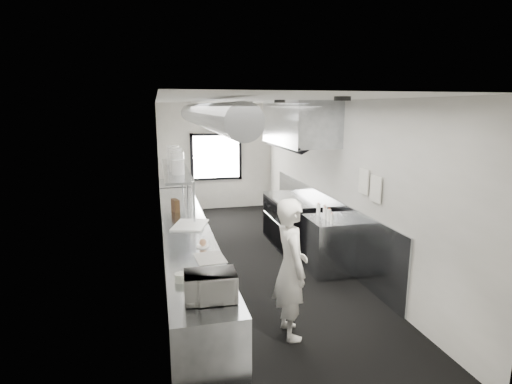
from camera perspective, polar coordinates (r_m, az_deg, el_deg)
floor at (r=7.29m, az=-0.77°, el=-9.76°), size 3.00×8.00×0.01m
ceiling at (r=6.78m, az=-0.84°, el=12.81°), size 3.00×8.00×0.01m
wall_back at (r=10.79m, az=-5.63°, el=4.97°), size 3.00×0.02×2.80m
wall_front at (r=3.28m, az=15.53°, el=-11.75°), size 3.00×0.02×2.80m
wall_left at (r=6.73m, az=-13.35°, el=0.50°), size 0.02×8.00×2.80m
wall_right at (r=7.38m, az=10.62°, el=1.61°), size 0.02×8.00×2.80m
wall_cladding at (r=7.83m, az=9.35°, el=-4.14°), size 0.03×5.50×1.10m
hvac_duct at (r=7.05m, az=-7.23°, el=10.65°), size 0.40×6.40×0.40m
service_window at (r=10.76m, az=-5.60°, el=4.95°), size 1.36×0.05×1.25m
exhaust_hood at (r=7.77m, az=6.00°, el=9.61°), size 0.81×2.20×0.88m
prep_counter at (r=6.51m, az=-9.77°, el=-8.42°), size 0.70×6.00×0.90m
pass_shelf at (r=7.70m, az=-11.20°, el=3.03°), size 0.45×3.00×0.68m
range at (r=8.05m, az=5.31°, el=-4.17°), size 0.88×1.60×0.94m
bottle_station at (r=6.86m, az=10.05°, el=-7.37°), size 0.65×0.80×0.90m
far_work_table at (r=10.06m, az=-11.35°, el=-1.20°), size 0.70×1.20×0.90m
notice_sheet_a at (r=6.28m, az=14.94°, el=1.47°), size 0.02×0.28×0.38m
notice_sheet_b at (r=5.99m, az=16.51°, el=0.40°), size 0.02×0.28×0.38m
line_cook at (r=4.84m, az=4.92°, el=-10.66°), size 0.41×0.62×1.68m
microwave at (r=3.94m, az=-6.46°, el=-13.05°), size 0.46×0.36×0.27m
deli_tub_a at (r=4.26m, az=-9.19°, el=-12.42°), size 0.16×0.16×0.10m
deli_tub_b at (r=4.39m, az=-10.57°, el=-11.78°), size 0.14×0.14×0.09m
newspaper at (r=4.98m, az=-6.50°, el=-9.22°), size 0.37×0.45×0.01m
small_plate at (r=5.38m, az=-7.50°, el=-7.60°), size 0.21×0.21×0.01m
pastry at (r=5.36m, az=-7.51°, el=-7.05°), size 0.09×0.09×0.09m
cutting_board at (r=6.33m, az=-9.28°, el=-4.60°), size 0.64×0.74×0.02m
knife_block at (r=7.19m, az=-11.28°, el=-1.87°), size 0.15×0.22×0.22m
plate_stack_a at (r=6.97m, az=-10.95°, el=3.47°), size 0.26×0.26×0.25m
plate_stack_b at (r=7.32m, az=-11.14°, el=4.21°), size 0.28×0.28×0.34m
plate_stack_c at (r=7.87m, az=-11.30°, el=4.79°), size 0.32×0.32×0.36m
plate_stack_d at (r=8.28m, az=-11.65°, el=5.16°), size 0.27×0.27×0.37m
squeeze_bottle_a at (r=6.44m, az=10.62°, el=-3.73°), size 0.07×0.07×0.16m
squeeze_bottle_b at (r=6.56m, az=10.23°, el=-3.25°), size 0.07×0.07×0.20m
squeeze_bottle_c at (r=6.71m, az=9.67°, el=-2.97°), size 0.08×0.08×0.18m
squeeze_bottle_d at (r=6.81m, az=9.69°, el=-2.67°), size 0.08×0.08×0.20m
squeeze_bottle_e at (r=6.91m, az=8.78°, el=-2.43°), size 0.08×0.08×0.20m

